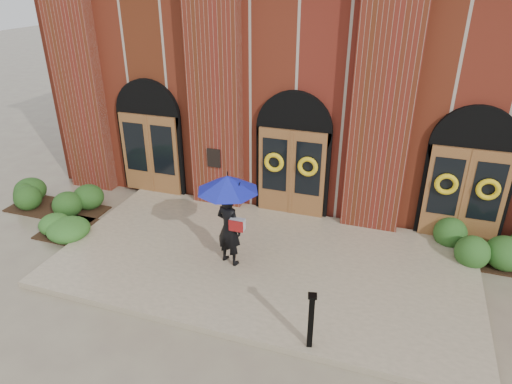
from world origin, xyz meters
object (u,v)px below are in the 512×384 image
at_px(man_with_umbrella, 228,203).
at_px(hedge_wall_left, 55,199).
at_px(hedge_wall_right, 488,245).
at_px(metal_post, 311,320).

relative_size(man_with_umbrella, hedge_wall_left, 0.84).
bearing_deg(man_with_umbrella, hedge_wall_left, 8.38).
bearing_deg(man_with_umbrella, hedge_wall_right, -139.62).
xyz_separation_m(metal_post, hedge_wall_left, (-8.47, 3.15, -0.43)).
relative_size(metal_post, hedge_wall_right, 0.40).
xyz_separation_m(hedge_wall_left, hedge_wall_right, (11.97, 1.33, 0.03)).
relative_size(man_with_umbrella, hedge_wall_right, 0.77).
bearing_deg(hedge_wall_right, metal_post, -127.99).
xyz_separation_m(man_with_umbrella, hedge_wall_right, (5.93, 2.40, -1.37)).
distance_m(man_with_umbrella, hedge_wall_right, 6.54).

